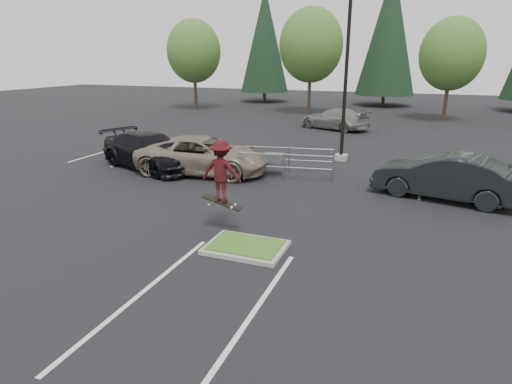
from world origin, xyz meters
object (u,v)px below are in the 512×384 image
(decid_c, at_px, (451,57))
(skateboarder, at_px, (221,171))
(decid_b, at_px, (311,48))
(car_l_tan, at_px, (203,155))
(car_far_silver, at_px, (336,119))
(cart_corral, at_px, (277,159))
(conif_a, at_px, (265,40))
(conif_b, at_px, (389,31))
(decid_a, at_px, (194,53))
(car_r_charc, at_px, (445,177))
(light_pole, at_px, (346,71))
(car_l_black, at_px, (149,150))

(decid_c, xyz_separation_m, skateboarder, (-7.19, -28.83, -3.33))
(decid_b, bearing_deg, car_l_tan, -87.66)
(skateboarder, bearing_deg, car_far_silver, -93.44)
(car_l_tan, bearing_deg, cart_corral, -81.86)
(conif_a, height_order, conif_b, conif_b)
(decid_a, height_order, decid_c, decid_a)
(decid_b, relative_size, car_r_charc, 1.84)
(light_pole, relative_size, cart_corral, 2.30)
(decid_a, distance_m, skateboarder, 33.75)
(decid_b, relative_size, conif_b, 0.66)
(conif_b, height_order, cart_corral, conif_b)
(decid_c, relative_size, car_l_tan, 1.37)
(decid_b, height_order, skateboarder, decid_b)
(decid_a, distance_m, car_far_silver, 18.77)
(car_far_silver, bearing_deg, conif_a, -123.09)
(decid_a, height_order, conif_b, conif_b)
(conif_a, bearing_deg, light_pole, -62.62)
(conif_a, distance_m, skateboarder, 41.37)
(decid_c, height_order, car_r_charc, decid_c)
(decid_b, height_order, conif_b, conif_b)
(decid_c, relative_size, car_far_silver, 1.57)
(light_pole, height_order, decid_b, light_pole)
(cart_corral, distance_m, car_l_black, 6.35)
(decid_b, bearing_deg, skateboarder, -80.75)
(decid_b, bearing_deg, conif_b, 58.91)
(car_l_tan, relative_size, car_r_charc, 1.17)
(car_l_black, bearing_deg, skateboarder, -110.32)
(car_r_charc, bearing_deg, light_pole, -123.74)
(decid_b, distance_m, car_l_tan, 24.12)
(decid_c, xyz_separation_m, car_l_black, (-13.99, -22.83, -4.39))
(skateboarder, bearing_deg, car_r_charc, -142.32)
(conif_a, xyz_separation_m, car_l_black, (6.00, -33.00, -6.23))
(car_r_charc, bearing_deg, skateboarder, -35.10)
(car_l_tan, bearing_deg, light_pole, -55.29)
(skateboarder, relative_size, car_l_black, 0.36)
(light_pole, bearing_deg, car_l_black, -149.53)
(conif_a, distance_m, conif_b, 14.03)
(car_l_tan, relative_size, car_far_silver, 1.15)
(decid_a, relative_size, conif_b, 0.61)
(light_pole, xyz_separation_m, cart_corral, (-2.22, -4.08, -3.81))
(cart_corral, bearing_deg, skateboarder, -95.27)
(conif_b, distance_m, cart_corral, 33.39)
(conif_b, relative_size, car_l_black, 2.44)
(skateboarder, bearing_deg, decid_b, -85.68)
(car_l_black, bearing_deg, light_pole, -38.43)
(car_r_charc, xyz_separation_m, car_far_silver, (-7.07, 15.00, -0.09))
(car_l_black, bearing_deg, cart_corral, -60.56)
(cart_corral, distance_m, car_r_charc, 7.10)
(decid_a, relative_size, car_r_charc, 1.70)
(decid_c, relative_size, conif_a, 0.64)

